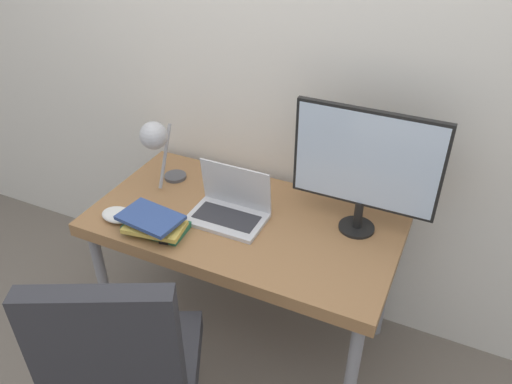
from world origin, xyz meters
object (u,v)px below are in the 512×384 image
at_px(monitor, 366,164).
at_px(office_chair, 125,370).
at_px(book_stack, 155,223).
at_px(laptop, 230,208).
at_px(game_controller, 118,215).
at_px(desk_lamp, 156,140).

distance_m(monitor, office_chair, 1.14).
relative_size(office_chair, book_stack, 3.75).
xyz_separation_m(laptop, office_chair, (-0.01, -0.75, -0.18)).
relative_size(book_stack, game_controller, 1.92).
bearing_deg(monitor, desk_lamp, -173.79).
bearing_deg(game_controller, desk_lamp, 80.93).
height_order(monitor, desk_lamp, monitor).
xyz_separation_m(desk_lamp, office_chair, (0.38, -0.81, -0.40)).
xyz_separation_m(office_chair, book_stack, (-0.22, 0.53, 0.18)).
bearing_deg(laptop, desk_lamp, 172.04).
bearing_deg(desk_lamp, laptop, -7.96).
xyz_separation_m(laptop, game_controller, (-0.43, -0.22, -0.03)).
relative_size(monitor, desk_lamp, 1.65).
distance_m(book_stack, game_controller, 0.20).
xyz_separation_m(desk_lamp, game_controller, (-0.04, -0.27, -0.24)).
xyz_separation_m(monitor, book_stack, (-0.75, -0.38, -0.27)).
bearing_deg(office_chair, book_stack, 112.81).
xyz_separation_m(monitor, game_controller, (-0.95, -0.37, -0.29)).
height_order(desk_lamp, office_chair, desk_lamp).
bearing_deg(laptop, office_chair, -90.81).
distance_m(laptop, monitor, 0.60).
height_order(desk_lamp, game_controller, desk_lamp).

